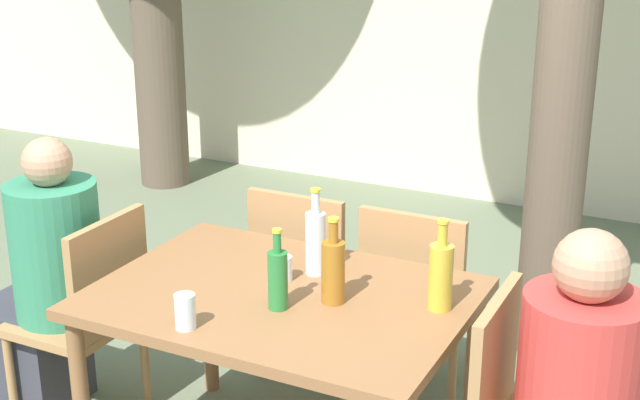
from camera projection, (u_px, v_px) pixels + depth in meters
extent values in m
cube|color=beige|center=(535.00, 2.00, 5.81)|extent=(10.00, 0.08, 2.80)
cylinder|color=brown|center=(565.00, 80.00, 3.87)|extent=(0.27, 0.27, 2.60)
cylinder|color=brown|center=(157.00, 20.00, 6.34)|extent=(0.36, 0.36, 2.43)
cube|color=brown|center=(282.00, 298.00, 3.10)|extent=(1.29, 0.93, 0.04)
cylinder|color=brown|center=(209.00, 315.00, 3.82)|extent=(0.06, 0.06, 0.71)
cylinder|color=brown|center=(472.00, 378.00, 3.32)|extent=(0.06, 0.06, 0.71)
cube|color=#A87A4C|center=(75.00, 321.00, 3.61)|extent=(0.44, 0.44, 0.04)
cube|color=#A87A4C|center=(109.00, 275.00, 3.45)|extent=(0.04, 0.44, 0.45)
cylinder|color=#A87A4C|center=(75.00, 340.00, 3.92)|extent=(0.04, 0.04, 0.41)
cylinder|color=#A87A4C|center=(11.00, 380.00, 3.60)|extent=(0.04, 0.04, 0.41)
cylinder|color=#A87A4C|center=(145.00, 359.00, 3.76)|extent=(0.04, 0.04, 0.41)
cube|color=#A87A4C|center=(494.00, 363.00, 2.80)|extent=(0.04, 0.44, 0.45)
cube|color=#A87A4C|center=(317.00, 282.00, 3.98)|extent=(0.44, 0.44, 0.04)
cube|color=#A87A4C|center=(296.00, 246.00, 3.73)|extent=(0.44, 0.04, 0.45)
cylinder|color=#A87A4C|center=(372.00, 318.00, 4.13)|extent=(0.04, 0.04, 0.41)
cylinder|color=#A87A4C|center=(300.00, 302.00, 4.29)|extent=(0.04, 0.04, 0.41)
cylinder|color=#A87A4C|center=(337.00, 354.00, 3.81)|extent=(0.04, 0.04, 0.41)
cylinder|color=#A87A4C|center=(260.00, 335.00, 3.97)|extent=(0.04, 0.04, 0.41)
cube|color=#A87A4C|center=(426.00, 304.00, 3.76)|extent=(0.44, 0.44, 0.04)
cube|color=#A87A4C|center=(411.00, 268.00, 3.51)|extent=(0.44, 0.04, 0.45)
cylinder|color=#A87A4C|center=(480.00, 341.00, 3.91)|extent=(0.04, 0.04, 0.41)
cylinder|color=#A87A4C|center=(399.00, 324.00, 4.07)|extent=(0.04, 0.04, 0.41)
cylinder|color=#A87A4C|center=(452.00, 381.00, 3.59)|extent=(0.04, 0.04, 0.41)
cylinder|color=#A87A4C|center=(366.00, 361.00, 3.75)|extent=(0.04, 0.04, 0.41)
cube|color=#383842|center=(31.00, 352.00, 3.79)|extent=(0.40, 0.32, 0.44)
cylinder|color=#337F5B|center=(56.00, 251.00, 3.54)|extent=(0.36, 0.36, 0.56)
sphere|color=tan|center=(47.00, 162.00, 3.42)|extent=(0.20, 0.20, 0.20)
cylinder|color=#C63833|center=(579.00, 374.00, 2.68)|extent=(0.37, 0.37, 0.51)
sphere|color=tan|center=(591.00, 266.00, 2.57)|extent=(0.22, 0.22, 0.22)
cylinder|color=silver|center=(316.00, 244.00, 3.22)|extent=(0.07, 0.07, 0.23)
cylinder|color=silver|center=(315.00, 203.00, 3.17)|extent=(0.03, 0.03, 0.08)
cylinder|color=gold|center=(315.00, 190.00, 3.15)|extent=(0.04, 0.04, 0.01)
cylinder|color=#287A38|center=(278.00, 281.00, 2.95)|extent=(0.07, 0.07, 0.20)
cylinder|color=#287A38|center=(277.00, 242.00, 2.91)|extent=(0.03, 0.03, 0.07)
cylinder|color=gold|center=(277.00, 231.00, 2.89)|extent=(0.03, 0.03, 0.01)
cylinder|color=#9E661E|center=(333.00, 272.00, 2.99)|extent=(0.08, 0.08, 0.22)
cylinder|color=#9E661E|center=(333.00, 232.00, 2.95)|extent=(0.03, 0.03, 0.08)
cylinder|color=gold|center=(333.00, 219.00, 2.93)|extent=(0.04, 0.04, 0.01)
cylinder|color=gold|center=(441.00, 277.00, 2.94)|extent=(0.08, 0.08, 0.23)
cylinder|color=gold|center=(443.00, 234.00, 2.89)|extent=(0.03, 0.03, 0.08)
cylinder|color=gold|center=(443.00, 221.00, 2.88)|extent=(0.04, 0.04, 0.01)
cylinder|color=white|center=(284.00, 268.00, 3.19)|extent=(0.06, 0.06, 0.09)
cylinder|color=silver|center=(185.00, 311.00, 2.83)|extent=(0.07, 0.07, 0.12)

